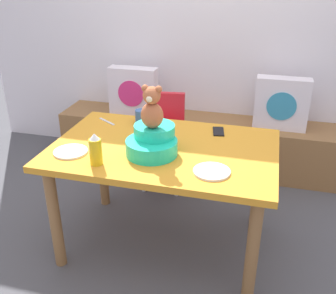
{
  "coord_description": "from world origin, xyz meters",
  "views": [
    {
      "loc": [
        0.57,
        -2.04,
        1.76
      ],
      "look_at": [
        0.0,
        0.1,
        0.69
      ],
      "focal_mm": 41.41,
      "sensor_mm": 36.0,
      "label": 1
    }
  ],
  "objects_px": {
    "pillow_floral_left": "(133,91)",
    "dinner_plate_near": "(71,152)",
    "highchair": "(164,129)",
    "cell_phone": "(218,131)",
    "dinner_plate_far": "(212,171)",
    "dining_table": "(164,161)",
    "ketchup_bottle": "(95,150)",
    "coffee_mug": "(141,117)",
    "infant_seat_teal": "(153,142)",
    "pillow_floral_right": "(281,104)",
    "teddy_bear": "(152,108)"
  },
  "relations": [
    {
      "from": "coffee_mug",
      "to": "pillow_floral_right",
      "type": "bearing_deg",
      "value": 41.93
    },
    {
      "from": "pillow_floral_left",
      "to": "infant_seat_teal",
      "type": "height_order",
      "value": "same"
    },
    {
      "from": "cell_phone",
      "to": "dining_table",
      "type": "bearing_deg",
      "value": -143.66
    },
    {
      "from": "dining_table",
      "to": "dinner_plate_near",
      "type": "bearing_deg",
      "value": -156.54
    },
    {
      "from": "dining_table",
      "to": "teddy_bear",
      "type": "xyz_separation_m",
      "value": [
        -0.04,
        -0.1,
        0.38
      ]
    },
    {
      "from": "teddy_bear",
      "to": "dinner_plate_far",
      "type": "height_order",
      "value": "teddy_bear"
    },
    {
      "from": "infant_seat_teal",
      "to": "dinner_plate_near",
      "type": "bearing_deg",
      "value": -165.5
    },
    {
      "from": "pillow_floral_right",
      "to": "dinner_plate_near",
      "type": "relative_size",
      "value": 2.2
    },
    {
      "from": "dining_table",
      "to": "highchair",
      "type": "relative_size",
      "value": 1.72
    },
    {
      "from": "infant_seat_teal",
      "to": "coffee_mug",
      "type": "height_order",
      "value": "infant_seat_teal"
    },
    {
      "from": "dining_table",
      "to": "ketchup_bottle",
      "type": "bearing_deg",
      "value": -133.84
    },
    {
      "from": "infant_seat_teal",
      "to": "teddy_bear",
      "type": "height_order",
      "value": "teddy_bear"
    },
    {
      "from": "highchair",
      "to": "ketchup_bottle",
      "type": "relative_size",
      "value": 4.27
    },
    {
      "from": "cell_phone",
      "to": "highchair",
      "type": "bearing_deg",
      "value": 127.11
    },
    {
      "from": "dinner_plate_far",
      "to": "highchair",
      "type": "bearing_deg",
      "value": 118.17
    },
    {
      "from": "pillow_floral_left",
      "to": "teddy_bear",
      "type": "relative_size",
      "value": 1.76
    },
    {
      "from": "infant_seat_teal",
      "to": "dinner_plate_near",
      "type": "relative_size",
      "value": 1.65
    },
    {
      "from": "infant_seat_teal",
      "to": "teddy_bear",
      "type": "relative_size",
      "value": 1.32
    },
    {
      "from": "ketchup_bottle",
      "to": "coffee_mug",
      "type": "height_order",
      "value": "ketchup_bottle"
    },
    {
      "from": "teddy_bear",
      "to": "dinner_plate_far",
      "type": "distance_m",
      "value": 0.48
    },
    {
      "from": "ketchup_bottle",
      "to": "coffee_mug",
      "type": "distance_m",
      "value": 0.64
    },
    {
      "from": "highchair",
      "to": "infant_seat_teal",
      "type": "bearing_deg",
      "value": -79.1
    },
    {
      "from": "pillow_floral_left",
      "to": "infant_seat_teal",
      "type": "xyz_separation_m",
      "value": [
        0.58,
        -1.28,
        0.13
      ]
    },
    {
      "from": "infant_seat_teal",
      "to": "cell_phone",
      "type": "height_order",
      "value": "infant_seat_teal"
    },
    {
      "from": "pillow_floral_right",
      "to": "teddy_bear",
      "type": "distance_m",
      "value": 1.51
    },
    {
      "from": "highchair",
      "to": "dinner_plate_near",
      "type": "xyz_separation_m",
      "value": [
        -0.3,
        -0.98,
        0.22
      ]
    },
    {
      "from": "infant_seat_teal",
      "to": "dinner_plate_far",
      "type": "xyz_separation_m",
      "value": [
        0.37,
        -0.14,
        -0.07
      ]
    },
    {
      "from": "highchair",
      "to": "cell_phone",
      "type": "xyz_separation_m",
      "value": [
        0.49,
        -0.45,
        0.22
      ]
    },
    {
      "from": "dinner_plate_far",
      "to": "cell_phone",
      "type": "distance_m",
      "value": 0.55
    },
    {
      "from": "teddy_bear",
      "to": "ketchup_bottle",
      "type": "xyz_separation_m",
      "value": [
        -0.26,
        -0.21,
        -0.19
      ]
    },
    {
      "from": "pillow_floral_right",
      "to": "dinner_plate_far",
      "type": "bearing_deg",
      "value": -104.45
    },
    {
      "from": "pillow_floral_left",
      "to": "dinner_plate_near",
      "type": "height_order",
      "value": "pillow_floral_left"
    },
    {
      "from": "dinner_plate_near",
      "to": "infant_seat_teal",
      "type": "bearing_deg",
      "value": 14.5
    },
    {
      "from": "cell_phone",
      "to": "dinner_plate_near",
      "type": "bearing_deg",
      "value": -156.86
    },
    {
      "from": "teddy_bear",
      "to": "dinner_plate_near",
      "type": "height_order",
      "value": "teddy_bear"
    },
    {
      "from": "coffee_mug",
      "to": "highchair",
      "type": "bearing_deg",
      "value": 84.16
    },
    {
      "from": "ketchup_bottle",
      "to": "coffee_mug",
      "type": "bearing_deg",
      "value": 85.49
    },
    {
      "from": "pillow_floral_left",
      "to": "dinner_plate_far",
      "type": "height_order",
      "value": "pillow_floral_left"
    },
    {
      "from": "infant_seat_teal",
      "to": "cell_phone",
      "type": "xyz_separation_m",
      "value": [
        0.33,
        0.41,
        -0.07
      ]
    },
    {
      "from": "pillow_floral_right",
      "to": "ketchup_bottle",
      "type": "distance_m",
      "value": 1.8
    },
    {
      "from": "dining_table",
      "to": "dinner_plate_near",
      "type": "height_order",
      "value": "dinner_plate_near"
    },
    {
      "from": "highchair",
      "to": "dinner_plate_near",
      "type": "bearing_deg",
      "value": -107.13
    },
    {
      "from": "pillow_floral_left",
      "to": "highchair",
      "type": "bearing_deg",
      "value": -45.45
    },
    {
      "from": "pillow_floral_left",
      "to": "dinner_plate_near",
      "type": "bearing_deg",
      "value": -85.62
    },
    {
      "from": "teddy_bear",
      "to": "coffee_mug",
      "type": "bearing_deg",
      "value": 116.34
    },
    {
      "from": "cell_phone",
      "to": "pillow_floral_left",
      "type": "bearing_deg",
      "value": 125.77
    },
    {
      "from": "pillow_floral_left",
      "to": "dinner_plate_far",
      "type": "bearing_deg",
      "value": -56.3
    },
    {
      "from": "highchair",
      "to": "teddy_bear",
      "type": "distance_m",
      "value": 1.01
    },
    {
      "from": "dining_table",
      "to": "infant_seat_teal",
      "type": "xyz_separation_m",
      "value": [
        -0.04,
        -0.1,
        0.17
      ]
    },
    {
      "from": "pillow_floral_left",
      "to": "cell_phone",
      "type": "xyz_separation_m",
      "value": [
        0.9,
        -0.87,
        0.06
      ]
    }
  ]
}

